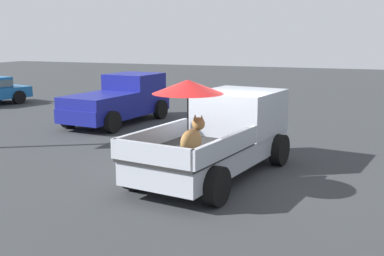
# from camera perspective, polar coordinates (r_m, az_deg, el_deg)

# --- Properties ---
(ground_plane) EXTENTS (80.00, 80.00, 0.00)m
(ground_plane) POSITION_cam_1_polar(r_m,az_deg,el_deg) (11.51, 2.57, -5.72)
(ground_plane) COLOR #2D3033
(pickup_truck_main) EXTENTS (5.28, 2.88, 2.42)m
(pickup_truck_main) POSITION_cam_1_polar(r_m,az_deg,el_deg) (11.60, 3.57, -0.53)
(pickup_truck_main) COLOR black
(pickup_truck_main) RESTS_ON ground
(pickup_truck_red) EXTENTS (4.96, 2.55, 1.80)m
(pickup_truck_red) POSITION_cam_1_polar(r_m,az_deg,el_deg) (18.59, -8.51, 3.33)
(pickup_truck_red) COLOR black
(pickup_truck_red) RESTS_ON ground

